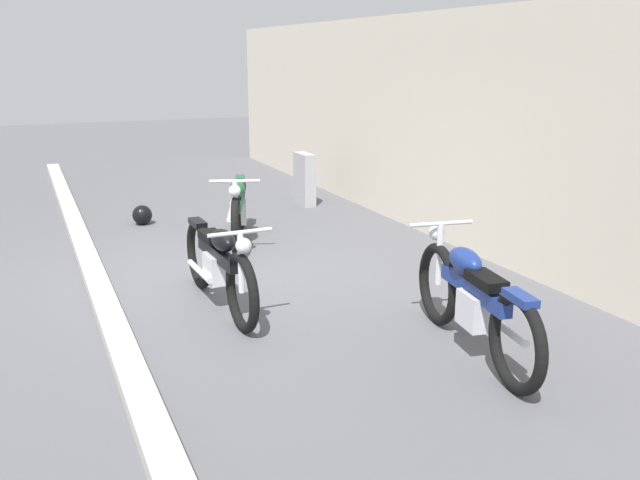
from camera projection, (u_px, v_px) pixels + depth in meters
name	position (u px, v px, depth m)	size (l,w,h in m)	color
ground_plane	(210.00, 277.00, 8.02)	(40.00, 40.00, 0.00)	#56565B
building_wall	(471.00, 131.00, 8.97)	(18.00, 0.30, 3.05)	beige
curb_strip	(98.00, 286.00, 7.53)	(18.00, 0.24, 0.12)	#B7B2A8
stone_marker	(305.00, 179.00, 11.79)	(0.55, 0.20, 0.88)	#9E9EA3
helmet	(142.00, 215.00, 10.48)	(0.29, 0.29, 0.29)	black
motorcycle_blue	(473.00, 300.00, 5.90)	(2.21, 0.64, 1.00)	black
motorcycle_green	(238.00, 208.00, 9.39)	(2.13, 0.95, 1.00)	black
motorcycle_black	(219.00, 264.00, 6.95)	(2.15, 0.60, 0.97)	black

